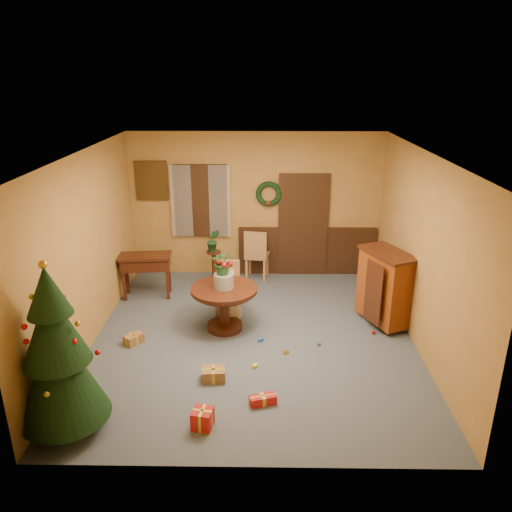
{
  "coord_description": "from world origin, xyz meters",
  "views": [
    {
      "loc": [
        0.15,
        -6.96,
        3.98
      ],
      "look_at": [
        0.04,
        0.4,
        1.24
      ],
      "focal_mm": 35.0,
      "sensor_mm": 36.0,
      "label": 1
    }
  ],
  "objects_px": {
    "dining_table": "(224,300)",
    "chair_near": "(228,284)",
    "writing_desk": "(146,265)",
    "sideboard": "(385,286)",
    "christmas_tree": "(57,354)"
  },
  "relations": [
    {
      "from": "dining_table",
      "to": "chair_near",
      "type": "xyz_separation_m",
      "value": [
        0.01,
        0.71,
        -0.03
      ]
    },
    {
      "from": "dining_table",
      "to": "christmas_tree",
      "type": "bearing_deg",
      "value": -124.38
    },
    {
      "from": "chair_near",
      "to": "christmas_tree",
      "type": "bearing_deg",
      "value": -118.1
    },
    {
      "from": "sideboard",
      "to": "dining_table",
      "type": "bearing_deg",
      "value": -174.77
    },
    {
      "from": "christmas_tree",
      "to": "sideboard",
      "type": "xyz_separation_m",
      "value": [
        4.3,
        2.69,
        -0.33
      ]
    },
    {
      "from": "dining_table",
      "to": "christmas_tree",
      "type": "relative_size",
      "value": 0.5
    },
    {
      "from": "christmas_tree",
      "to": "sideboard",
      "type": "height_order",
      "value": "christmas_tree"
    },
    {
      "from": "writing_desk",
      "to": "christmas_tree",
      "type": "bearing_deg",
      "value": -92.15
    },
    {
      "from": "christmas_tree",
      "to": "chair_near",
      "type": "bearing_deg",
      "value": 61.9
    },
    {
      "from": "dining_table",
      "to": "christmas_tree",
      "type": "height_order",
      "value": "christmas_tree"
    },
    {
      "from": "writing_desk",
      "to": "sideboard",
      "type": "height_order",
      "value": "sideboard"
    },
    {
      "from": "dining_table",
      "to": "writing_desk",
      "type": "relative_size",
      "value": 1.11
    },
    {
      "from": "chair_near",
      "to": "christmas_tree",
      "type": "relative_size",
      "value": 0.42
    },
    {
      "from": "christmas_tree",
      "to": "writing_desk",
      "type": "xyz_separation_m",
      "value": [
        0.14,
        3.7,
        -0.39
      ]
    },
    {
      "from": "writing_desk",
      "to": "sideboard",
      "type": "distance_m",
      "value": 4.28
    }
  ]
}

